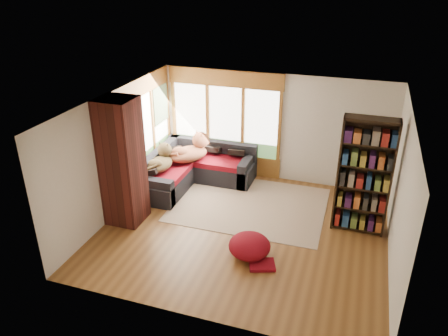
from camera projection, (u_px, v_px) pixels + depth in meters
The scene contains 17 objects.
floor at pixel (243, 230), 8.74m from camera, with size 5.50×5.50×0.00m, color brown.
ceiling at pixel (246, 105), 7.62m from camera, with size 5.50×5.50×0.00m, color white.
wall_back at pixel (273, 128), 10.32m from camera, with size 5.50×0.04×2.60m, color silver.
wall_front at pixel (195, 247), 6.03m from camera, with size 5.50×0.04×2.60m, color silver.
wall_left at pixel (116, 153), 8.95m from camera, with size 0.04×5.00×2.60m, color silver.
wall_right at pixel (401, 194), 7.40m from camera, with size 0.04×5.00×2.60m, color silver.
windows_back at pixel (225, 121), 10.61m from camera, with size 2.82×0.10×1.90m.
windows_left at pixel (144, 132), 9.95m from camera, with size 0.10×2.62×1.90m.
roller_blind at pixel (160, 104), 10.48m from camera, with size 0.03×0.72×0.90m, color #67845C.
brick_chimney at pixel (122, 162), 8.56m from camera, with size 0.70×0.70×2.60m, color #471914.
sectional_sofa at pixel (186, 168), 10.61m from camera, with size 2.20×2.20×0.80m.
area_rug at pixel (250, 205), 9.63m from camera, with size 3.26×2.49×0.01m, color beige.
bookshelf at pixel (364, 177), 8.28m from camera, with size 1.00×0.33×2.34m.
pouf at pixel (250, 245), 7.89m from camera, with size 0.77×0.77×0.41m, color maroon.
dog_tan at pixel (191, 150), 10.33m from camera, with size 1.09×1.15×0.56m.
dog_brindle at pixel (160, 160), 9.91m from camera, with size 0.55×0.89×0.48m.
throw_pillows at pixel (189, 151), 10.45m from camera, with size 1.98×1.68×0.45m.
Camera 1 is at (1.94, -7.10, 4.88)m, focal length 35.00 mm.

